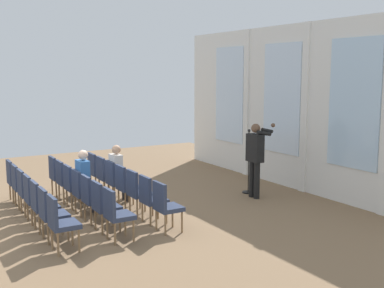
{
  "coord_description": "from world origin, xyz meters",
  "views": [
    {
      "loc": [
        9.33,
        -2.3,
        2.89
      ],
      "look_at": [
        0.21,
        3.13,
        1.31
      ],
      "focal_mm": 45.0,
      "sensor_mm": 36.0,
      "label": 1
    }
  ],
  "objects": [
    {
      "name": "chair_r2_c3",
      "position": [
        0.0,
        -0.31,
        0.53
      ],
      "size": [
        0.46,
        0.44,
        0.94
      ],
      "color": "olive",
      "rests_on": "ground"
    },
    {
      "name": "chair_r2_c6",
      "position": [
        1.82,
        -0.31,
        0.53
      ],
      "size": [
        0.46,
        0.44,
        0.94
      ],
      "color": "olive",
      "rests_on": "ground"
    },
    {
      "name": "mic_stand",
      "position": [
        0.28,
        4.68,
        0.34
      ],
      "size": [
        0.28,
        0.28,
        1.55
      ],
      "color": "black",
      "rests_on": "ground"
    },
    {
      "name": "chair_r2_c2",
      "position": [
        -0.61,
        -0.31,
        0.53
      ],
      "size": [
        0.46,
        0.44,
        0.94
      ],
      "color": "olive",
      "rests_on": "ground"
    },
    {
      "name": "chair_r1_c1",
      "position": [
        -1.21,
        0.65,
        0.53
      ],
      "size": [
        0.46,
        0.44,
        0.94
      ],
      "color": "olive",
      "rests_on": "ground"
    },
    {
      "name": "chair_r0_c0",
      "position": [
        -1.82,
        1.61,
        0.53
      ],
      "size": [
        0.46,
        0.44,
        0.94
      ],
      "color": "olive",
      "rests_on": "ground"
    },
    {
      "name": "rear_partition",
      "position": [
        0.04,
        5.96,
        2.05
      ],
      "size": [
        8.62,
        0.14,
        4.06
      ],
      "color": "silver",
      "rests_on": "ground"
    },
    {
      "name": "chair_r1_c6",
      "position": [
        1.82,
        0.65,
        0.53
      ],
      "size": [
        0.46,
        0.44,
        0.94
      ],
      "color": "olive",
      "rests_on": "ground"
    },
    {
      "name": "audience_r1_c3",
      "position": [
        0.0,
        0.73,
        0.74
      ],
      "size": [
        0.36,
        0.39,
        1.34
      ],
      "color": "#2D2D33",
      "rests_on": "ground"
    },
    {
      "name": "ground_plane",
      "position": [
        0.0,
        0.0,
        0.0
      ],
      "size": [
        15.51,
        15.51,
        0.0
      ],
      "primitive_type": "plane",
      "color": "#846647"
    },
    {
      "name": "chair_r0_c2",
      "position": [
        -0.61,
        1.61,
        0.53
      ],
      "size": [
        0.46,
        0.44,
        0.94
      ],
      "color": "olive",
      "rests_on": "ground"
    },
    {
      "name": "chair_r0_c6",
      "position": [
        1.82,
        1.61,
        0.53
      ],
      "size": [
        0.46,
        0.44,
        0.94
      ],
      "color": "olive",
      "rests_on": "ground"
    },
    {
      "name": "chair_r0_c3",
      "position": [
        0.0,
        1.61,
        0.53
      ],
      "size": [
        0.46,
        0.44,
        0.94
      ],
      "color": "olive",
      "rests_on": "ground"
    },
    {
      "name": "chair_r2_c1",
      "position": [
        -1.21,
        -0.31,
        0.53
      ],
      "size": [
        0.46,
        0.44,
        0.94
      ],
      "color": "olive",
      "rests_on": "ground"
    },
    {
      "name": "chair_r1_c3",
      "position": [
        0.0,
        0.65,
        0.53
      ],
      "size": [
        0.46,
        0.44,
        0.94
      ],
      "color": "olive",
      "rests_on": "ground"
    },
    {
      "name": "audience_r0_c2",
      "position": [
        -0.61,
        1.69,
        0.72
      ],
      "size": [
        0.36,
        0.39,
        1.29
      ],
      "color": "#2D2D33",
      "rests_on": "ground"
    },
    {
      "name": "chair_r2_c5",
      "position": [
        1.21,
        -0.31,
        0.53
      ],
      "size": [
        0.46,
        0.44,
        0.94
      ],
      "color": "olive",
      "rests_on": "ground"
    },
    {
      "name": "chair_r0_c5",
      "position": [
        1.21,
        1.61,
        0.53
      ],
      "size": [
        0.46,
        0.44,
        0.94
      ],
      "color": "olive",
      "rests_on": "ground"
    },
    {
      "name": "chair_r0_c4",
      "position": [
        0.61,
        1.61,
        0.53
      ],
      "size": [
        0.46,
        0.44,
        0.94
      ],
      "color": "olive",
      "rests_on": "ground"
    },
    {
      "name": "chair_r1_c2",
      "position": [
        -0.61,
        0.65,
        0.53
      ],
      "size": [
        0.46,
        0.44,
        0.94
      ],
      "color": "olive",
      "rests_on": "ground"
    },
    {
      "name": "chair_r1_c4",
      "position": [
        0.61,
        0.65,
        0.53
      ],
      "size": [
        0.46,
        0.44,
        0.94
      ],
      "color": "olive",
      "rests_on": "ground"
    },
    {
      "name": "speaker",
      "position": [
        0.71,
        4.53,
        1.01
      ],
      "size": [
        0.51,
        0.69,
        1.73
      ],
      "color": "black",
      "rests_on": "ground"
    },
    {
      "name": "chair_r2_c4",
      "position": [
        0.61,
        -0.31,
        0.53
      ],
      "size": [
        0.46,
        0.44,
        0.94
      ],
      "color": "olive",
      "rests_on": "ground"
    },
    {
      "name": "chair_r2_c0",
      "position": [
        -1.82,
        -0.31,
        0.53
      ],
      "size": [
        0.46,
        0.44,
        0.94
      ],
      "color": "olive",
      "rests_on": "ground"
    },
    {
      "name": "chair_r0_c1",
      "position": [
        -1.21,
        1.61,
        0.53
      ],
      "size": [
        0.46,
        0.44,
        0.94
      ],
      "color": "olive",
      "rests_on": "ground"
    },
    {
      "name": "chair_r1_c5",
      "position": [
        1.21,
        0.65,
        0.53
      ],
      "size": [
        0.46,
        0.44,
        0.94
      ],
      "color": "olive",
      "rests_on": "ground"
    },
    {
      "name": "chair_r1_c0",
      "position": [
        -1.82,
        0.65,
        0.53
      ],
      "size": [
        0.46,
        0.44,
        0.94
      ],
      "color": "olive",
      "rests_on": "ground"
    }
  ]
}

